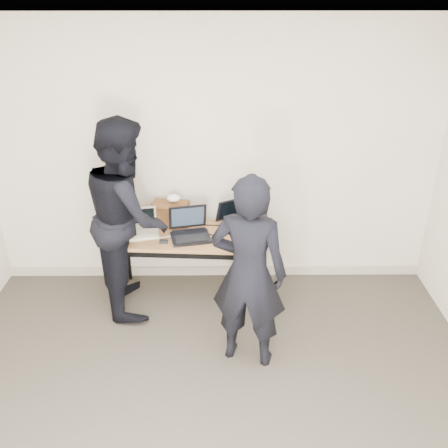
{
  "coord_description": "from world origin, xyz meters",
  "views": [
    {
      "loc": [
        0.07,
        -2.44,
        3.01
      ],
      "look_at": [
        0.1,
        1.6,
        0.95
      ],
      "focal_mm": 40.0,
      "sensor_mm": 36.0,
      "label": 1
    }
  ],
  "objects_px": {
    "laptop_center": "(190,230)",
    "equipment_box": "(252,218)",
    "desk": "(188,240)",
    "person_typist": "(249,273)",
    "laptop_beige": "(143,229)",
    "person_observer": "(127,216)",
    "laptop_right": "(238,220)",
    "leather_satchel": "(171,213)"
  },
  "relations": [
    {
      "from": "laptop_right",
      "to": "leather_satchel",
      "type": "xyz_separation_m",
      "value": [
        -0.68,
        0.04,
        0.07
      ]
    },
    {
      "from": "laptop_right",
      "to": "leather_satchel",
      "type": "height_order",
      "value": "laptop_right"
    },
    {
      "from": "laptop_right",
      "to": "leather_satchel",
      "type": "relative_size",
      "value": 1.27
    },
    {
      "from": "desk",
      "to": "laptop_right",
      "type": "distance_m",
      "value": 0.54
    },
    {
      "from": "equipment_box",
      "to": "laptop_beige",
      "type": "bearing_deg",
      "value": -171.62
    },
    {
      "from": "leather_satchel",
      "to": "equipment_box",
      "type": "bearing_deg",
      "value": 5.71
    },
    {
      "from": "laptop_center",
      "to": "person_observer",
      "type": "bearing_deg",
      "value": 172.4
    },
    {
      "from": "laptop_right",
      "to": "person_typist",
      "type": "distance_m",
      "value": 1.1
    },
    {
      "from": "laptop_center",
      "to": "leather_satchel",
      "type": "bearing_deg",
      "value": 116.05
    },
    {
      "from": "laptop_right",
      "to": "person_observer",
      "type": "relative_size",
      "value": 0.25
    },
    {
      "from": "equipment_box",
      "to": "person_observer",
      "type": "distance_m",
      "value": 1.23
    },
    {
      "from": "laptop_right",
      "to": "person_typist",
      "type": "height_order",
      "value": "person_typist"
    },
    {
      "from": "laptop_beige",
      "to": "laptop_center",
      "type": "relative_size",
      "value": 0.8
    },
    {
      "from": "laptop_center",
      "to": "laptop_right",
      "type": "relative_size",
      "value": 0.89
    },
    {
      "from": "laptop_beige",
      "to": "person_typist",
      "type": "bearing_deg",
      "value": -55.26
    },
    {
      "from": "laptop_beige",
      "to": "equipment_box",
      "type": "height_order",
      "value": "laptop_beige"
    },
    {
      "from": "laptop_center",
      "to": "equipment_box",
      "type": "distance_m",
      "value": 0.65
    },
    {
      "from": "equipment_box",
      "to": "person_typist",
      "type": "xyz_separation_m",
      "value": [
        -0.09,
        -1.1,
        0.05
      ]
    },
    {
      "from": "laptop_beige",
      "to": "person_observer",
      "type": "height_order",
      "value": "person_observer"
    },
    {
      "from": "desk",
      "to": "person_typist",
      "type": "relative_size",
      "value": 0.9
    },
    {
      "from": "laptop_beige",
      "to": "person_observer",
      "type": "bearing_deg",
      "value": -148.94
    },
    {
      "from": "equipment_box",
      "to": "person_typist",
      "type": "relative_size",
      "value": 0.16
    },
    {
      "from": "desk",
      "to": "person_typist",
      "type": "xyz_separation_m",
      "value": [
        0.54,
        -0.91,
        0.19
      ]
    },
    {
      "from": "laptop_center",
      "to": "laptop_right",
      "type": "distance_m",
      "value": 0.52
    },
    {
      "from": "desk",
      "to": "laptop_center",
      "type": "xyz_separation_m",
      "value": [
        0.02,
        -0.03,
        0.12
      ]
    },
    {
      "from": "person_observer",
      "to": "leather_satchel",
      "type": "bearing_deg",
      "value": -64.01
    },
    {
      "from": "person_typist",
      "to": "laptop_right",
      "type": "bearing_deg",
      "value": -72.45
    },
    {
      "from": "person_typist",
      "to": "person_observer",
      "type": "relative_size",
      "value": 0.9
    },
    {
      "from": "desk",
      "to": "person_observer",
      "type": "distance_m",
      "value": 0.63
    },
    {
      "from": "laptop_beige",
      "to": "person_typist",
      "type": "distance_m",
      "value": 1.37
    },
    {
      "from": "laptop_right",
      "to": "person_typist",
      "type": "bearing_deg",
      "value": -116.74
    },
    {
      "from": "desk",
      "to": "laptop_center",
      "type": "bearing_deg",
      "value": -51.66
    },
    {
      "from": "laptop_beige",
      "to": "laptop_center",
      "type": "distance_m",
      "value": 0.47
    },
    {
      "from": "laptop_beige",
      "to": "laptop_right",
      "type": "bearing_deg",
      "value": -2.21
    },
    {
      "from": "leather_satchel",
      "to": "equipment_box",
      "type": "height_order",
      "value": "leather_satchel"
    },
    {
      "from": "desk",
      "to": "laptop_beige",
      "type": "height_order",
      "value": "laptop_beige"
    },
    {
      "from": "laptop_center",
      "to": "person_typist",
      "type": "bearing_deg",
      "value": -71.28
    },
    {
      "from": "equipment_box",
      "to": "laptop_right",
      "type": "bearing_deg",
      "value": -177.53
    },
    {
      "from": "laptop_beige",
      "to": "person_observer",
      "type": "xyz_separation_m",
      "value": [
        -0.11,
        -0.1,
        0.18
      ]
    },
    {
      "from": "desk",
      "to": "person_typist",
      "type": "distance_m",
      "value": 1.08
    },
    {
      "from": "laptop_beige",
      "to": "equipment_box",
      "type": "xyz_separation_m",
      "value": [
        1.07,
        0.16,
        0.03
      ]
    },
    {
      "from": "laptop_center",
      "to": "equipment_box",
      "type": "relative_size",
      "value": 1.57
    }
  ]
}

